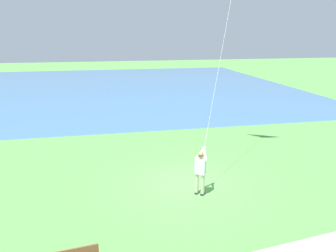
# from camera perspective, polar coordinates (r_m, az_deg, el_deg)

# --- Properties ---
(ground_plane) EXTENTS (120.00, 120.00, 0.00)m
(ground_plane) POSITION_cam_1_polar(r_m,az_deg,el_deg) (13.33, 3.22, -10.26)
(ground_plane) COLOR #569947
(lake_water) EXTENTS (36.00, 44.00, 0.01)m
(lake_water) POSITION_cam_1_polar(r_m,az_deg,el_deg) (37.40, -12.76, 6.86)
(lake_water) COLOR teal
(lake_water) RESTS_ON ground
(person_kite_flyer) EXTENTS (0.62, 0.56, 1.83)m
(person_kite_flyer) POSITION_cam_1_polar(r_m,az_deg,el_deg) (12.10, 5.90, -7.75)
(person_kite_flyer) COLOR #232328
(person_kite_flyer) RESTS_ON ground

